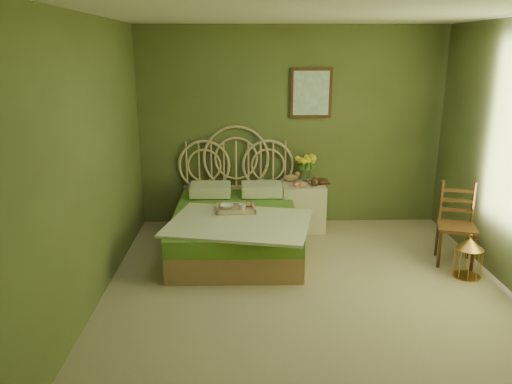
{
  "coord_description": "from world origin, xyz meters",
  "views": [
    {
      "loc": [
        -0.62,
        -4.29,
        2.3
      ],
      "look_at": [
        -0.49,
        1.0,
        0.78
      ],
      "focal_mm": 35.0,
      "sensor_mm": 36.0,
      "label": 1
    }
  ],
  "objects_px": {
    "birdcage": "(468,258)",
    "bed": "(236,225)",
    "nightstand": "(303,201)",
    "chair": "(454,219)"
  },
  "relations": [
    {
      "from": "bed",
      "to": "birdcage",
      "type": "bearing_deg",
      "value": -19.35
    },
    {
      "from": "bed",
      "to": "birdcage",
      "type": "relative_size",
      "value": 5.02
    },
    {
      "from": "birdcage",
      "to": "bed",
      "type": "bearing_deg",
      "value": 160.65
    },
    {
      "from": "bed",
      "to": "chair",
      "type": "relative_size",
      "value": 2.39
    },
    {
      "from": "nightstand",
      "to": "birdcage",
      "type": "xyz_separation_m",
      "value": [
        1.54,
        -1.55,
        -0.16
      ]
    },
    {
      "from": "bed",
      "to": "nightstand",
      "type": "relative_size",
      "value": 2.07
    },
    {
      "from": "bed",
      "to": "nightstand",
      "type": "height_order",
      "value": "bed"
    },
    {
      "from": "bed",
      "to": "nightstand",
      "type": "xyz_separation_m",
      "value": [
        0.88,
        0.7,
        0.07
      ]
    },
    {
      "from": "nightstand",
      "to": "chair",
      "type": "bearing_deg",
      "value": -36.19
    },
    {
      "from": "nightstand",
      "to": "birdcage",
      "type": "bearing_deg",
      "value": -45.14
    }
  ]
}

